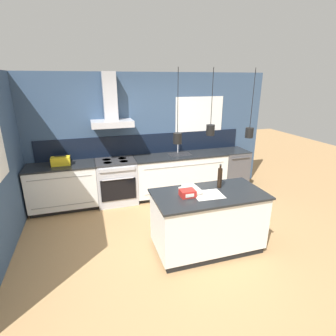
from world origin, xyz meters
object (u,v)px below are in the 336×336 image
Objects in this scene: dishwasher at (232,169)px; book_stack at (191,190)px; red_supply_box at (188,193)px; oven_range at (117,181)px; yellow_toolbox at (61,161)px; bottle_on_island at (220,178)px.

dishwasher is 2.69m from book_stack.
oven_range is at bearing 110.87° from red_supply_box.
yellow_toolbox is (-3.71, 0.00, 0.54)m from dishwasher.
yellow_toolbox reaches higher than book_stack.
red_supply_box reaches higher than book_stack.
oven_range and dishwasher have the same top height.
dishwasher is 2.84m from red_supply_box.
dishwasher is 2.39m from bottle_on_island.
book_stack is at bearing -65.55° from oven_range.
dishwasher is at bearing 46.37° from red_supply_box.
red_supply_box is 2.70m from yellow_toolbox.
oven_range is at bearing -0.25° from yellow_toolbox.
yellow_toolbox is (-1.01, 0.00, 0.54)m from oven_range.
book_stack is at bearing -174.97° from bottle_on_island.
bottle_on_island reaches higher than red_supply_box.
oven_range is 2.22m from red_supply_box.
yellow_toolbox is at bearing 131.40° from red_supply_box.
bottle_on_island is 1.77× the size of red_supply_box.
red_supply_box is (0.77, -2.02, 0.50)m from oven_range.
yellow_toolbox reaches higher than red_supply_box.
yellow_toolbox is at bearing 134.56° from book_stack.
red_supply_box is (-0.57, -0.16, -0.11)m from bottle_on_island.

